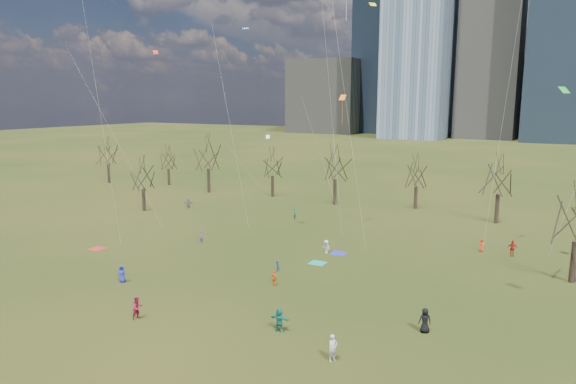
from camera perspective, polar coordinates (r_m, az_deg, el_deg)
The scene contains 20 objects.
ground at distance 44.48m, azimuth -7.63°, elevation -11.34°, with size 500.00×500.00×0.00m, color black.
downtown_skyline at distance 246.33m, azimuth 23.17°, elevation 14.68°, with size 212.50×78.00×118.00m.
bare_tree_row at distance 75.31m, azimuth 9.25°, elevation 2.31°, with size 113.04×29.80×9.50m.
blanket_teal at distance 52.40m, azimuth 3.31°, elevation -7.89°, with size 1.60×1.50×0.03m, color teal.
blanket_navy at distance 55.80m, azimuth 5.61°, elevation -6.79°, with size 1.60×1.50×0.03m, color #272FB8.
blanket_crimson at distance 60.98m, azimuth -20.45°, elevation -5.92°, with size 1.60×1.50×0.03m, color red.
person_0 at distance 49.17m, azimuth -17.96°, elevation -8.65°, with size 0.78×0.51×1.60m, color #232C98.
person_1 at distance 33.84m, azimuth 5.00°, elevation -16.88°, with size 0.64×0.42×1.75m, color silver.
person_2 at distance 41.05m, azimuth -16.38°, elevation -12.24°, with size 0.86×0.67×1.76m, color #A6173C.
person_4 at distance 45.95m, azimuth -1.54°, elevation -9.58°, with size 0.84×0.35×1.44m, color orange.
person_5 at distance 37.54m, azimuth -0.96°, elevation -14.01°, with size 1.61×0.51×1.74m, color #1B7B6D.
person_6 at distance 38.59m, azimuth 14.97°, elevation -13.62°, with size 0.88×0.57×1.80m, color black.
person_7 at distance 60.19m, azimuth -9.64°, elevation -4.93°, with size 0.52×0.34×1.43m, color #804890.
person_8 at distance 49.85m, azimuth -1.23°, elevation -8.22°, with size 0.50×0.39×1.03m, color #2552A1.
person_9 at distance 55.57m, azimuth 4.27°, elevation -6.07°, with size 0.94×0.54×1.45m, color silver.
person_10 at distance 59.28m, azimuth 23.64°, elevation -5.74°, with size 1.02×0.42×1.74m, color red.
person_11 at distance 79.25m, azimuth -11.03°, elevation -1.26°, with size 1.48×0.47×1.59m, color slate.
person_12 at distance 59.78m, azimuth 20.72°, elevation -5.56°, with size 0.69×0.45×1.42m, color red.
person_13 at distance 70.69m, azimuth 0.79°, elevation -2.45°, with size 0.58×0.38×1.59m, color #186F4D.
kites_airborne at distance 51.43m, azimuth 5.66°, elevation 7.67°, with size 53.79×38.90×32.05m.
Camera 1 is at (24.87, -33.11, 16.24)m, focal length 32.00 mm.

